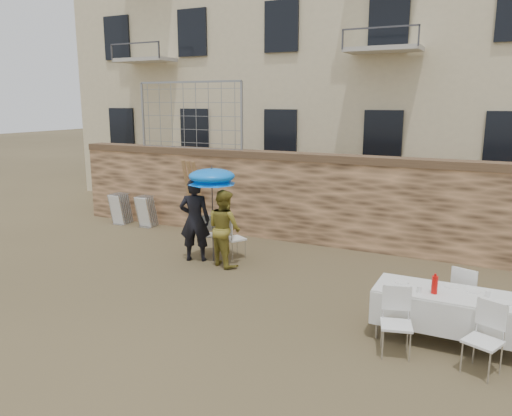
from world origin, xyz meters
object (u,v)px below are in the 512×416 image
at_px(man_suit, 195,220).
at_px(chair_stack_left, 125,207).
at_px(umbrella, 212,179).
at_px(couple_chair_left, 208,234).
at_px(banquet_table, 449,295).
at_px(woman_dress, 224,228).
at_px(soda_bottle, 435,285).
at_px(table_chair_front_left, 396,323).
at_px(couple_chair_right, 235,237).
at_px(table_chair_front_right, 483,340).
at_px(table_chair_back, 467,295).
at_px(chair_stack_right, 150,210).

bearing_deg(man_suit, chair_stack_left, -50.60).
xyz_separation_m(man_suit, umbrella, (0.40, 0.10, 0.92)).
bearing_deg(couple_chair_left, banquet_table, 131.74).
xyz_separation_m(woman_dress, soda_bottle, (4.51, -1.77, 0.07)).
bearing_deg(table_chair_front_left, chair_stack_left, 137.79).
height_order(couple_chair_right, chair_stack_left, couple_chair_right).
bearing_deg(table_chair_front_right, banquet_table, 146.16).
bearing_deg(banquet_table, table_chair_front_left, -128.66).
relative_size(woman_dress, couple_chair_left, 1.73).
bearing_deg(couple_chair_right, soda_bottle, -175.93).
xyz_separation_m(table_chair_back, chair_stack_right, (-8.56, 2.91, -0.02)).
height_order(umbrella, couple_chair_right, umbrella).
xyz_separation_m(soda_bottle, chair_stack_left, (-9.06, 3.86, -0.45)).
bearing_deg(chair_stack_right, chair_stack_left, 180.00).
distance_m(man_suit, table_chair_back, 5.74).
distance_m(soda_bottle, table_chair_front_right, 1.02).
relative_size(chair_stack_left, chair_stack_right, 1.00).
relative_size(couple_chair_left, chair_stack_right, 1.04).
relative_size(woman_dress, table_chair_front_right, 1.73).
relative_size(table_chair_front_right, chair_stack_left, 1.04).
height_order(couple_chair_right, table_chair_back, same).
distance_m(umbrella, banquet_table, 5.46).
bearing_deg(couple_chair_right, table_chair_back, -164.41).
bearing_deg(chair_stack_left, couple_chair_right, -18.88).
distance_m(umbrella, chair_stack_left, 4.85).
height_order(couple_chair_left, banquet_table, couple_chair_left).
height_order(woman_dress, chair_stack_right, woman_dress).
xyz_separation_m(woman_dress, couple_chair_right, (-0.05, 0.55, -0.35)).
distance_m(soda_bottle, table_chair_back, 1.11).
bearing_deg(table_chair_front_left, table_chair_back, 47.71).
bearing_deg(table_chair_front_right, woman_dress, 178.04).
xyz_separation_m(couple_chair_right, soda_bottle, (4.56, -2.32, 0.43)).
bearing_deg(woman_dress, couple_chair_left, -11.41).
distance_m(man_suit, table_chair_front_right, 6.43).
relative_size(soda_bottle, table_chair_back, 0.27).
height_order(soda_bottle, chair_stack_left, soda_bottle).
bearing_deg(soda_bottle, umbrella, 158.99).
xyz_separation_m(couple_chair_left, table_chair_front_right, (5.96, -2.92, 0.00)).
distance_m(man_suit, woman_dress, 0.76).
bearing_deg(couple_chair_left, table_chair_front_left, 122.42).
height_order(table_chair_front_right, table_chair_back, same).
bearing_deg(soda_bottle, banquet_table, 36.87).
height_order(man_suit, woman_dress, man_suit).
height_order(couple_chair_right, table_chair_front_right, same).
height_order(woman_dress, umbrella, umbrella).
bearing_deg(man_suit, table_chair_front_right, 136.54).
xyz_separation_m(couple_chair_right, table_chair_back, (4.96, -1.37, 0.00)).
height_order(woman_dress, table_chair_back, woman_dress).
bearing_deg(banquet_table, chair_stack_right, 156.10).
relative_size(banquet_table, table_chair_front_right, 2.19).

